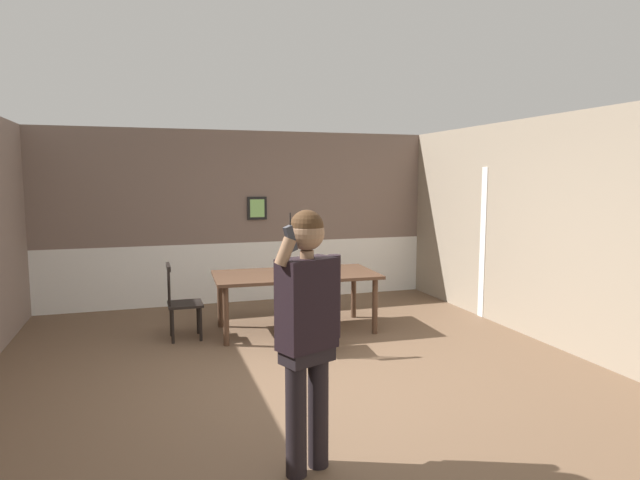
{
  "coord_description": "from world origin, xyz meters",
  "views": [
    {
      "loc": [
        -1.41,
        -4.9,
        1.96
      ],
      "look_at": [
        -0.04,
        -0.63,
        1.44
      ],
      "focal_mm": 30.33,
      "sensor_mm": 36.0,
      "label": 1
    }
  ],
  "objects_px": {
    "chair_near_window": "(182,303)",
    "person_figure": "(308,323)",
    "dining_table": "(296,279)",
    "chair_by_doorway": "(313,312)"
  },
  "relations": [
    {
      "from": "dining_table",
      "to": "chair_near_window",
      "type": "xyz_separation_m",
      "value": [
        -1.41,
        0.06,
        -0.22
      ]
    },
    {
      "from": "dining_table",
      "to": "chair_near_window",
      "type": "height_order",
      "value": "chair_near_window"
    },
    {
      "from": "dining_table",
      "to": "chair_by_doorway",
      "type": "distance_m",
      "value": 0.93
    },
    {
      "from": "chair_near_window",
      "to": "chair_by_doorway",
      "type": "xyz_separation_m",
      "value": [
        1.37,
        -0.96,
        0.01
      ]
    },
    {
      "from": "dining_table",
      "to": "chair_by_doorway",
      "type": "relative_size",
      "value": 2.28
    },
    {
      "from": "dining_table",
      "to": "chair_near_window",
      "type": "relative_size",
      "value": 2.26
    },
    {
      "from": "chair_near_window",
      "to": "chair_by_doorway",
      "type": "distance_m",
      "value": 1.67
    },
    {
      "from": "chair_near_window",
      "to": "person_figure",
      "type": "relative_size",
      "value": 0.53
    },
    {
      "from": "person_figure",
      "to": "chair_by_doorway",
      "type": "bearing_deg",
      "value": -130.23
    },
    {
      "from": "chair_by_doorway",
      "to": "dining_table",
      "type": "bearing_deg",
      "value": 92.83
    }
  ]
}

